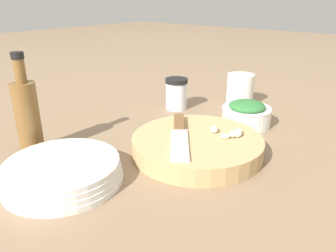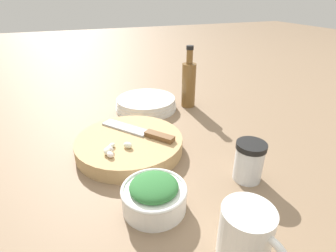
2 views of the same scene
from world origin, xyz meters
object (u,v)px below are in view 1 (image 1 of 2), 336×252
(cutting_board, at_px, (197,145))
(spice_jar, at_px, (176,94))
(coffee_mug, at_px, (240,89))
(oil_bottle, at_px, (27,116))
(garlic_cloves, at_px, (229,132))
(chef_knife, at_px, (179,133))
(herb_bowl, at_px, (246,113))
(plate_stack, at_px, (63,172))

(cutting_board, distance_m, spice_jar, 0.29)
(coffee_mug, xyz_separation_m, oil_bottle, (-0.57, 0.17, 0.04))
(coffee_mug, bearing_deg, garlic_cloves, -155.51)
(spice_jar, bearing_deg, oil_bottle, 173.16)
(garlic_cloves, relative_size, coffee_mug, 0.66)
(chef_knife, xyz_separation_m, coffee_mug, (0.37, 0.06, 0.00))
(herb_bowl, height_order, spice_jar, spice_jar)
(cutting_board, bearing_deg, spice_jar, 46.89)
(chef_knife, xyz_separation_m, garlic_cloves, (0.06, -0.08, 0.00))
(spice_jar, height_order, plate_stack, spice_jar)
(cutting_board, distance_m, garlic_cloves, 0.07)
(cutting_board, distance_m, coffee_mug, 0.37)
(garlic_cloves, height_order, coffee_mug, coffee_mug)
(garlic_cloves, xyz_separation_m, spice_jar, (0.15, 0.26, 0.00))
(garlic_cloves, height_order, herb_bowl, herb_bowl)
(cutting_board, height_order, herb_bowl, herb_bowl)
(herb_bowl, distance_m, plate_stack, 0.47)
(herb_bowl, relative_size, oil_bottle, 0.59)
(garlic_cloves, xyz_separation_m, oil_bottle, (-0.27, 0.31, 0.04))
(cutting_board, xyz_separation_m, herb_bowl, (0.21, -0.00, 0.01))
(chef_knife, xyz_separation_m, herb_bowl, (0.22, -0.04, -0.01))
(chef_knife, height_order, spice_jar, spice_jar)
(chef_knife, distance_m, spice_jar, 0.28)
(coffee_mug, relative_size, plate_stack, 0.54)
(plate_stack, bearing_deg, garlic_cloves, -29.01)
(garlic_cloves, xyz_separation_m, plate_stack, (-0.29, 0.16, -0.02))
(cutting_board, relative_size, herb_bowl, 2.19)
(garlic_cloves, relative_size, herb_bowl, 0.61)
(herb_bowl, distance_m, oil_bottle, 0.50)
(herb_bowl, xyz_separation_m, coffee_mug, (0.14, 0.10, 0.01))
(garlic_cloves, bearing_deg, coffee_mug, 24.49)
(herb_bowl, relative_size, spice_jar, 1.39)
(cutting_board, distance_m, plate_stack, 0.27)
(spice_jar, distance_m, oil_bottle, 0.42)
(cutting_board, relative_size, garlic_cloves, 3.62)
(garlic_cloves, distance_m, herb_bowl, 0.17)
(plate_stack, bearing_deg, herb_bowl, -14.62)
(cutting_board, relative_size, plate_stack, 1.29)
(chef_knife, xyz_separation_m, spice_jar, (0.21, 0.18, 0.00))
(coffee_mug, xyz_separation_m, plate_stack, (-0.60, 0.02, -0.03))
(oil_bottle, bearing_deg, garlic_cloves, -49.20)
(chef_knife, relative_size, plate_stack, 0.90)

